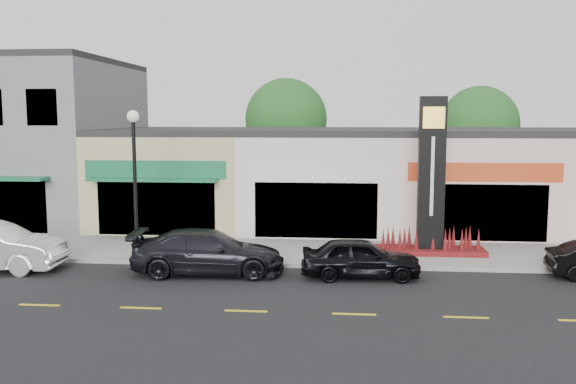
% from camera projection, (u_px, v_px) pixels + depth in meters
% --- Properties ---
extents(ground, '(120.00, 120.00, 0.00)m').
position_uv_depth(ground, '(353.00, 285.00, 19.64)').
color(ground, black).
rests_on(ground, ground).
extents(sidewalk, '(52.00, 4.30, 0.15)m').
position_uv_depth(sidewalk, '(351.00, 253.00, 23.93)').
color(sidewalk, gray).
rests_on(sidewalk, ground).
extents(curb, '(52.00, 0.20, 0.15)m').
position_uv_depth(curb, '(352.00, 267.00, 21.71)').
color(curb, gray).
rests_on(curb, ground).
extents(building_grey_2story, '(12.00, 10.95, 8.30)m').
position_uv_depth(building_grey_2story, '(8.00, 141.00, 32.10)').
color(building_grey_2story, slate).
rests_on(building_grey_2story, ground).
extents(shop_beige, '(7.00, 10.85, 4.80)m').
position_uv_depth(shop_beige, '(185.00, 175.00, 31.44)').
color(shop_beige, tan).
rests_on(shop_beige, ground).
extents(shop_cream, '(7.00, 10.01, 4.80)m').
position_uv_depth(shop_cream, '(320.00, 176.00, 30.82)').
color(shop_cream, beige).
rests_on(shop_cream, ground).
extents(shop_pink_w, '(7.00, 10.01, 4.80)m').
position_uv_depth(shop_pink_w, '(461.00, 177.00, 30.19)').
color(shop_pink_w, '#FBC9BF').
rests_on(shop_pink_w, ground).
extents(tree_rear_west, '(5.20, 5.20, 7.83)m').
position_uv_depth(tree_rear_west, '(286.00, 120.00, 38.64)').
color(tree_rear_west, '#382619').
rests_on(tree_rear_west, ground).
extents(tree_rear_mid, '(4.80, 4.80, 7.29)m').
position_uv_depth(tree_rear_mid, '(479.00, 125.00, 37.60)').
color(tree_rear_mid, '#382619').
rests_on(tree_rear_mid, ground).
extents(lamp_west_near, '(0.44, 0.44, 5.47)m').
position_uv_depth(lamp_west_near, '(135.00, 169.00, 22.41)').
color(lamp_west_near, black).
rests_on(lamp_west_near, sidewalk).
extents(pylon_sign, '(4.20, 1.30, 6.00)m').
position_uv_depth(pylon_sign, '(431.00, 199.00, 23.24)').
color(pylon_sign, '#5E1016').
rests_on(pylon_sign, sidewalk).
extents(car_dark_sedan, '(2.46, 5.36, 1.52)m').
position_uv_depth(car_dark_sedan, '(208.00, 252.00, 20.93)').
color(car_dark_sedan, black).
rests_on(car_dark_sedan, ground).
extents(car_black_sedan, '(1.82, 4.07, 1.36)m').
position_uv_depth(car_black_sedan, '(361.00, 258.00, 20.42)').
color(car_black_sedan, black).
rests_on(car_black_sedan, ground).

